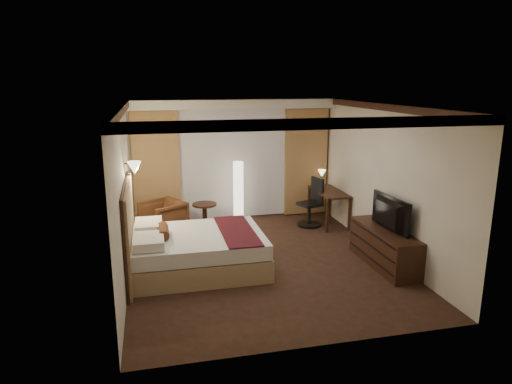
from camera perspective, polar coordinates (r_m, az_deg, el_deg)
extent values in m
cube|color=black|center=(8.14, 0.65, -8.54)|extent=(4.50, 5.50, 0.01)
cube|color=white|center=(7.54, 0.70, 10.80)|extent=(4.50, 5.50, 0.01)
cube|color=beige|center=(10.37, -2.95, 4.08)|extent=(4.50, 0.02, 2.70)
cube|color=beige|center=(7.53, -16.19, -0.15)|extent=(0.02, 5.50, 2.70)
cube|color=beige|center=(8.54, 15.51, 1.50)|extent=(0.02, 5.50, 2.70)
cube|color=white|center=(9.99, -2.78, 10.93)|extent=(4.50, 0.50, 0.20)
cube|color=silver|center=(10.31, -2.87, 3.46)|extent=(2.48, 0.04, 2.45)
cube|color=tan|center=(10.09, -12.35, 2.93)|extent=(1.00, 0.14, 2.45)
cube|color=tan|center=(10.68, 6.22, 3.76)|extent=(1.00, 0.14, 2.45)
imported|color=#542C19|center=(9.51, -11.53, -3.01)|extent=(1.00, 1.02, 0.78)
imported|color=black|center=(7.93, 15.84, -2.38)|extent=(0.67, 1.10, 0.14)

